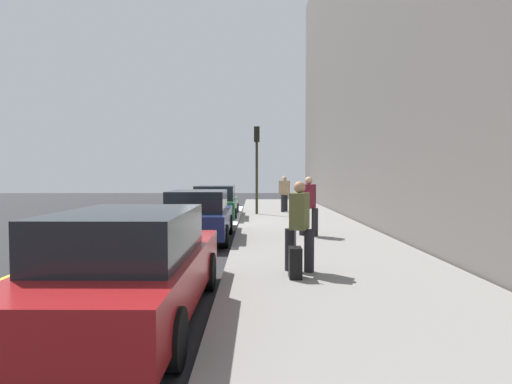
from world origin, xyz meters
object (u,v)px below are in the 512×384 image
Objects in this scene: parked_car_navy at (199,216)px; pedestrian_olive_coat at (299,223)px; pedestrian_burgundy_coat at (309,204)px; traffic_light_pole at (257,155)px; parked_car_green at (216,203)px; rolling_suitcase at (295,262)px; pedestrian_tan_coat at (284,193)px; parked_car_red at (132,266)px.

pedestrian_olive_coat is at bearing -151.32° from parked_car_navy.
traffic_light_pole reaches higher than pedestrian_burgundy_coat.
pedestrian_burgundy_coat is at bearing -89.78° from parked_car_navy.
rolling_suitcase is at bearing -167.48° from parked_car_green.
traffic_light_pole is (11.53, 0.73, 1.85)m from pedestrian_olive_coat.
pedestrian_burgundy_coat is (0.01, -3.30, 0.34)m from parked_car_navy.
rolling_suitcase is (-13.22, 0.78, -0.66)m from pedestrian_tan_coat.
parked_car_red is 6.86m from parked_car_navy.
pedestrian_tan_coat reaches higher than pedestrian_olive_coat.
parked_car_red is 2.69× the size of pedestrian_tan_coat.
parked_car_red is 15.30m from pedestrian_tan_coat.
traffic_light_pole is at bearing 2.83° from rolling_suitcase.
parked_car_red is at bearing 132.00° from pedestrian_olive_coat.
pedestrian_olive_coat is at bearing -13.97° from rolling_suitcase.
traffic_light_pole is at bearing 130.52° from pedestrian_tan_coat.
parked_car_navy is 2.45× the size of pedestrian_olive_coat.
parked_car_navy is 1.03× the size of traffic_light_pole.
pedestrian_olive_coat is 0.42× the size of traffic_light_pole.
parked_car_navy is 3.32m from pedestrian_burgundy_coat.
parked_car_red and parked_car_navy have the same top height.
rolling_suitcase is at bearing 169.90° from pedestrian_burgundy_coat.
pedestrian_burgundy_coat is 5.26m from rolling_suitcase.
parked_car_green is 6.52m from pedestrian_burgundy_coat.
pedestrian_olive_coat is at bearing 177.07° from pedestrian_tan_coat.
parked_car_green is 11.01m from rolling_suitcase.
parked_car_navy is at bearing 0.05° from parked_car_red.
parked_car_green is 4.95× the size of rolling_suitcase.
pedestrian_tan_coat is at bearing -3.38° from rolling_suitcase.
parked_car_green reaches higher than rolling_suitcase.
traffic_light_pole is (13.79, -1.78, 2.15)m from parked_car_red.
rolling_suitcase is (-5.12, -2.39, -0.33)m from parked_car_navy.
pedestrian_tan_coat is (2.48, -3.17, 0.33)m from parked_car_green.
parked_car_navy is 5.62m from parked_car_green.
parked_car_navy and parked_car_green have the same top height.
pedestrian_olive_coat is 0.97× the size of pedestrian_tan_coat.
parked_car_green is at bearing 30.46° from pedestrian_burgundy_coat.
pedestrian_tan_coat is at bearing -2.93° from pedestrian_olive_coat.
pedestrian_burgundy_coat is at bearing -25.62° from parked_car_red.
parked_car_red and parked_car_green have the same top height.
pedestrian_tan_coat reaches higher than rolling_suitcase.
parked_car_red is 14.07m from traffic_light_pole.
pedestrian_olive_coat is (2.26, -2.51, 0.30)m from parked_car_red.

